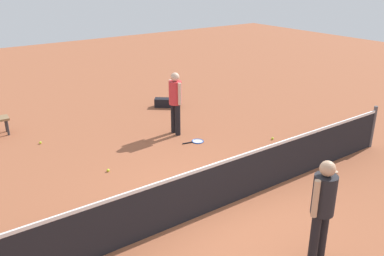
# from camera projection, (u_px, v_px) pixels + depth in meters

# --- Properties ---
(ground_plane) EXTENTS (40.00, 40.00, 0.00)m
(ground_plane) POSITION_uv_depth(u_px,v_px,m) (216.00, 209.00, 7.70)
(ground_plane) COLOR #9E5638
(court_net) EXTENTS (10.09, 0.09, 1.07)m
(court_net) POSITION_uv_depth(u_px,v_px,m) (216.00, 186.00, 7.52)
(court_net) COLOR #4C4C51
(court_net) RESTS_ON ground_plane
(player_near_side) EXTENTS (0.35, 0.52, 1.70)m
(player_near_side) POSITION_uv_depth(u_px,v_px,m) (175.00, 98.00, 10.84)
(player_near_side) COLOR black
(player_near_side) RESTS_ON ground_plane
(player_far_side) EXTENTS (0.53, 0.37, 1.70)m
(player_far_side) POSITION_uv_depth(u_px,v_px,m) (323.00, 204.00, 5.99)
(player_far_side) COLOR black
(player_far_side) RESTS_ON ground_plane
(tennis_racket_near_player) EXTENTS (0.60, 0.37, 0.03)m
(tennis_racket_near_player) POSITION_uv_depth(u_px,v_px,m) (197.00, 141.00, 10.67)
(tennis_racket_near_player) COLOR blue
(tennis_racket_near_player) RESTS_ON ground_plane
(tennis_ball_near_player) EXTENTS (0.07, 0.07, 0.07)m
(tennis_ball_near_player) POSITION_uv_depth(u_px,v_px,m) (40.00, 143.00, 10.55)
(tennis_ball_near_player) COLOR #C6E033
(tennis_ball_near_player) RESTS_ON ground_plane
(tennis_ball_by_net) EXTENTS (0.07, 0.07, 0.07)m
(tennis_ball_by_net) POSITION_uv_depth(u_px,v_px,m) (273.00, 138.00, 10.81)
(tennis_ball_by_net) COLOR #C6E033
(tennis_ball_by_net) RESTS_ON ground_plane
(tennis_ball_midcourt) EXTENTS (0.07, 0.07, 0.07)m
(tennis_ball_midcourt) POSITION_uv_depth(u_px,v_px,m) (108.00, 170.00, 9.10)
(tennis_ball_midcourt) COLOR #C6E033
(tennis_ball_midcourt) RESTS_ON ground_plane
(equipment_bag) EXTENTS (0.80, 0.72, 0.28)m
(equipment_bag) POSITION_uv_depth(u_px,v_px,m) (168.00, 103.00, 13.32)
(equipment_bag) COLOR black
(equipment_bag) RESTS_ON ground_plane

